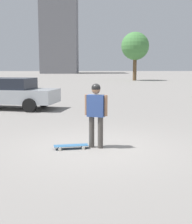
# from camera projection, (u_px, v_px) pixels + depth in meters

# --- Properties ---
(ground_plane) EXTENTS (220.00, 220.00, 0.00)m
(ground_plane) POSITION_uv_depth(u_px,v_px,m) (96.00, 147.00, 7.86)
(ground_plane) COLOR gray
(person) EXTENTS (0.34, 0.56, 1.61)m
(person) POSITION_uv_depth(u_px,v_px,m) (96.00, 110.00, 7.72)
(person) COLOR #4C4742
(person) RESTS_ON ground_plane
(skateboard) EXTENTS (0.40, 0.88, 0.09)m
(skateboard) POSITION_uv_depth(u_px,v_px,m) (71.00, 146.00, 7.73)
(skateboard) COLOR #336693
(skateboard) RESTS_ON ground_plane
(car_parked_near) EXTENTS (2.74, 4.90, 1.46)m
(car_parked_near) POSITION_uv_depth(u_px,v_px,m) (9.00, 93.00, 14.83)
(car_parked_near) COLOR #ADB2B7
(car_parked_near) RESTS_ON ground_plane
(building_block_distant) EXTENTS (13.48, 9.30, 25.29)m
(building_block_distant) POSITION_uv_depth(u_px,v_px,m) (60.00, 25.00, 83.25)
(building_block_distant) COLOR slate
(building_block_distant) RESTS_ON ground_plane
(tree_distant) EXTENTS (3.80, 3.80, 6.59)m
(tree_distant) POSITION_uv_depth(u_px,v_px,m) (135.00, 46.00, 42.54)
(tree_distant) COLOR brown
(tree_distant) RESTS_ON ground_plane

